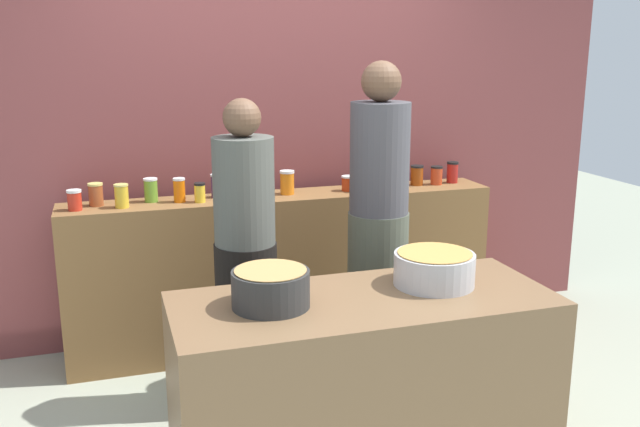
% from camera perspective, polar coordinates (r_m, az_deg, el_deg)
% --- Properties ---
extents(storefront_wall, '(4.80, 0.12, 3.00)m').
position_cam_1_polar(storefront_wall, '(4.57, -4.20, 8.64)').
color(storefront_wall, brown).
rests_on(storefront_wall, ground).
extents(display_shelf, '(2.70, 0.36, 0.99)m').
position_cam_1_polar(display_shelf, '(4.44, -2.93, -4.75)').
color(display_shelf, brown).
rests_on(display_shelf, ground).
extents(prep_table, '(1.70, 0.70, 0.82)m').
position_cam_1_polar(prep_table, '(3.24, 3.56, -13.74)').
color(prep_table, brown).
rests_on(prep_table, ground).
extents(preserve_jar_0, '(0.08, 0.08, 0.12)m').
position_cam_1_polar(preserve_jar_0, '(4.12, -19.61, 1.06)').
color(preserve_jar_0, red).
rests_on(preserve_jar_0, display_shelf).
extents(preserve_jar_1, '(0.09, 0.09, 0.13)m').
position_cam_1_polar(preserve_jar_1, '(4.20, -18.02, 1.51)').
color(preserve_jar_1, '#9A4824').
rests_on(preserve_jar_1, display_shelf).
extents(preserve_jar_2, '(0.08, 0.08, 0.14)m').
position_cam_1_polar(preserve_jar_2, '(4.11, -16.07, 1.41)').
color(preserve_jar_2, gold).
rests_on(preserve_jar_2, display_shelf).
extents(preserve_jar_3, '(0.08, 0.08, 0.14)m').
position_cam_1_polar(preserve_jar_3, '(4.22, -13.79, 1.90)').
color(preserve_jar_3, '#64982C').
rests_on(preserve_jar_3, display_shelf).
extents(preserve_jar_4, '(0.07, 0.07, 0.14)m').
position_cam_1_polar(preserve_jar_4, '(4.17, -11.54, 1.92)').
color(preserve_jar_4, orange).
rests_on(preserve_jar_4, display_shelf).
extents(preserve_jar_5, '(0.07, 0.07, 0.12)m').
position_cam_1_polar(preserve_jar_5, '(4.15, -9.90, 1.73)').
color(preserve_jar_5, yellow).
rests_on(preserve_jar_5, display_shelf).
extents(preserve_jar_6, '(0.08, 0.08, 0.14)m').
position_cam_1_polar(preserve_jar_6, '(4.26, -8.50, 2.28)').
color(preserve_jar_6, '#452B53').
rests_on(preserve_jar_6, display_shelf).
extents(preserve_jar_7, '(0.08, 0.08, 0.11)m').
position_cam_1_polar(preserve_jar_7, '(4.24, -6.98, 2.05)').
color(preserve_jar_7, '#2E4B2A').
rests_on(preserve_jar_7, display_shelf).
extents(preserve_jar_8, '(0.09, 0.09, 0.15)m').
position_cam_1_polar(preserve_jar_8, '(4.31, -2.73, 2.59)').
color(preserve_jar_8, orange).
rests_on(preserve_jar_8, display_shelf).
extents(preserve_jar_9, '(0.09, 0.09, 0.10)m').
position_cam_1_polar(preserve_jar_9, '(4.42, 2.33, 2.51)').
color(preserve_jar_9, '#AB2F11').
rests_on(preserve_jar_9, display_shelf).
extents(preserve_jar_10, '(0.09, 0.09, 0.15)m').
position_cam_1_polar(preserve_jar_10, '(4.40, 3.78, 2.77)').
color(preserve_jar_10, '#562960').
rests_on(preserve_jar_10, display_shelf).
extents(preserve_jar_11, '(0.09, 0.09, 0.13)m').
position_cam_1_polar(preserve_jar_11, '(4.53, 5.35, 2.93)').
color(preserve_jar_11, '#44255F').
rests_on(preserve_jar_11, display_shelf).
extents(preserve_jar_12, '(0.09, 0.09, 0.11)m').
position_cam_1_polar(preserve_jar_12, '(4.61, 6.51, 2.99)').
color(preserve_jar_12, '#84350D').
rests_on(preserve_jar_12, display_shelf).
extents(preserve_jar_13, '(0.09, 0.09, 0.13)m').
position_cam_1_polar(preserve_jar_13, '(4.64, 8.00, 3.15)').
color(preserve_jar_13, '#913A0E').
rests_on(preserve_jar_13, display_shelf).
extents(preserve_jar_14, '(0.08, 0.08, 0.12)m').
position_cam_1_polar(preserve_jar_14, '(4.68, 9.60, 3.13)').
color(preserve_jar_14, '#C13B1C').
rests_on(preserve_jar_14, display_shelf).
extents(preserve_jar_15, '(0.08, 0.08, 0.14)m').
position_cam_1_polar(preserve_jar_15, '(4.76, 10.88, 3.37)').
color(preserve_jar_15, '#A81E18').
rests_on(preserve_jar_15, display_shelf).
extents(cooking_pot_left, '(0.33, 0.33, 0.16)m').
position_cam_1_polar(cooking_pot_left, '(2.95, -4.09, -6.19)').
color(cooking_pot_left, '#2D2D2D').
rests_on(cooking_pot_left, prep_table).
extents(cooking_pot_center, '(0.37, 0.37, 0.16)m').
position_cam_1_polar(cooking_pot_center, '(3.25, 9.41, -4.53)').
color(cooking_pot_center, '#B7B7BC').
rests_on(cooking_pot_center, prep_table).
extents(cook_with_tongs, '(0.33, 0.33, 1.65)m').
position_cam_1_polar(cook_with_tongs, '(3.64, -6.13, -4.74)').
color(cook_with_tongs, black).
rests_on(cook_with_tongs, ground).
extents(cook_in_cap, '(0.34, 0.34, 1.82)m').
position_cam_1_polar(cook_in_cap, '(3.90, 4.81, -2.17)').
color(cook_in_cap, '#505647').
rests_on(cook_in_cap, ground).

